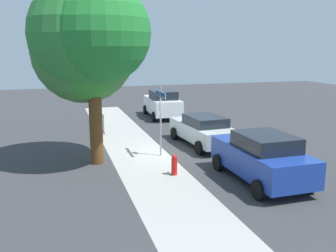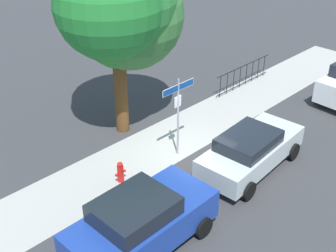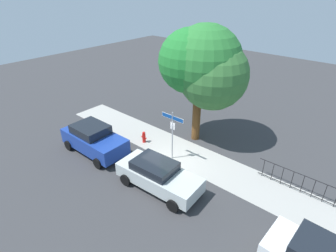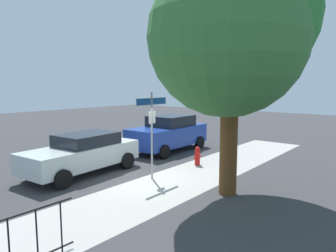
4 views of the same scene
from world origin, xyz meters
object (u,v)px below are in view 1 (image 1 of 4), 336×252
street_sign (161,108)px  fire_hydrant (174,165)px  car_silver (203,130)px  car_blue (262,157)px  shade_tree (88,43)px  car_white (163,104)px

street_sign → fire_hydrant: bearing=175.6°
car_silver → car_blue: bearing=177.4°
street_sign → car_silver: (1.11, -2.45, -1.36)m
street_sign → shade_tree: 4.02m
street_sign → shade_tree: size_ratio=0.41×
fire_hydrant → shade_tree: bearing=47.3°
car_silver → fire_hydrant: car_silver is taller
street_sign → shade_tree: (-0.04, 2.96, 2.73)m
car_white → fire_hydrant: 11.82m
shade_tree → car_blue: 7.92m
car_white → car_silver: bearing=-179.2°
shade_tree → car_blue: shade_tree is taller
shade_tree → car_silver: shade_tree is taller
shade_tree → fire_hydrant: (-2.54, -2.76, -4.48)m
car_silver → fire_hydrant: size_ratio=5.83×
street_sign → car_white: (8.88, -2.63, -1.21)m
car_blue → car_silver: (5.22, 0.11, -0.12)m
car_silver → car_white: 7.77m
car_silver → car_white: bearing=-5.1°
shade_tree → car_blue: (-4.07, -5.51, -3.97)m
fire_hydrant → car_blue: bearing=-119.0°
shade_tree → car_silver: size_ratio=1.63×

